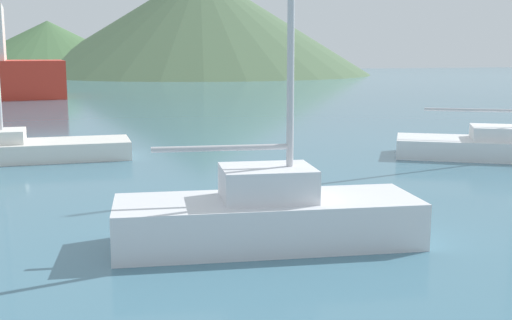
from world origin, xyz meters
name	(u,v)px	position (x,y,z in m)	size (l,w,h in m)	color
sailboat_middle	(267,214)	(-1.12, 12.39, 0.54)	(5.36, 2.38, 8.16)	silver
sailboat_outer	(504,144)	(8.66, 18.88, 0.46)	(6.66, 5.05, 11.56)	white
hill_central	(48,48)	(-6.15, 100.10, 3.84)	(30.92, 30.92, 7.68)	#476B42
hill_east	(201,22)	(15.33, 96.17, 7.52)	(49.45, 49.45, 15.04)	#4C6647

